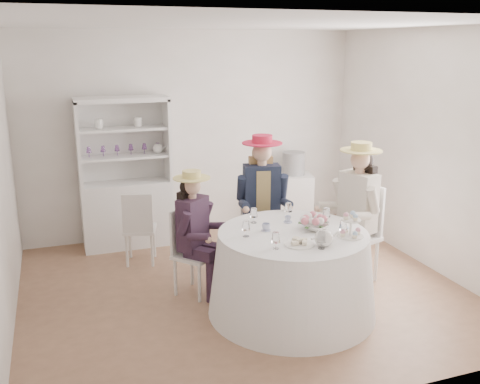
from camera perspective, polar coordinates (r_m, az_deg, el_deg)
name	(u,v)px	position (r m, az deg, el deg)	size (l,w,h in m)	color
ground	(243,290)	(5.76, 0.34, -10.37)	(4.50, 4.50, 0.00)	brown
ceiling	(244,23)	(5.19, 0.39, 17.56)	(4.50, 4.50, 0.00)	white
wall_back	(193,135)	(7.19, -5.07, 6.12)	(4.50, 4.50, 0.00)	silver
wall_front	(347,228)	(3.57, 11.32, -3.84)	(4.50, 4.50, 0.00)	silver
wall_right	(431,151)	(6.42, 19.67, 4.14)	(4.50, 4.50, 0.00)	silver
tea_table	(292,273)	(5.19, 5.57, -8.55)	(1.61, 1.61, 0.81)	white
hutch	(127,194)	(6.93, -12.00, -0.25)	(1.25, 0.74, 1.90)	silver
side_table	(293,201)	(7.57, 5.63, -0.93)	(0.49, 0.49, 0.77)	silver
hatbox	(294,163)	(7.44, 5.74, 3.06)	(0.31, 0.31, 0.31)	black
guest_left	(195,226)	(5.43, -4.85, -3.63)	(0.55, 0.56, 1.31)	silver
guest_mid	(262,196)	(5.96, 2.36, -0.39)	(0.59, 0.62, 1.56)	silver
guest_right	(356,205)	(5.82, 12.29, -1.32)	(0.63, 0.58, 1.54)	silver
spare_chair	(139,226)	(6.33, -10.71, -3.58)	(0.45, 0.45, 0.88)	silver
teacup_a	(266,228)	(5.05, 2.80, -3.81)	(0.08, 0.08, 0.06)	white
teacup_b	(288,220)	(5.30, 5.13, -2.95)	(0.06, 0.06, 0.06)	white
teacup_c	(306,222)	(5.25, 7.10, -3.17)	(0.08, 0.08, 0.06)	white
flower_bowl	(316,228)	(5.11, 8.13, -3.81)	(0.21, 0.21, 0.05)	white
flower_arrangement	(313,220)	(5.11, 7.81, -2.97)	(0.20, 0.20, 0.07)	#D66B7C
table_teapot	(324,238)	(4.73, 8.95, -4.85)	(0.23, 0.16, 0.17)	white
sandwich_plate	(299,243)	(4.73, 6.35, -5.46)	(0.26, 0.26, 0.06)	white
cupcake_stand	(351,228)	(4.99, 11.72, -3.78)	(0.24, 0.24, 0.22)	white
stemware_set	(293,225)	(5.02, 5.71, -3.49)	(0.96, 0.97, 0.15)	white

